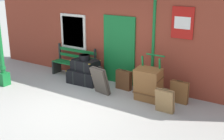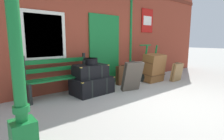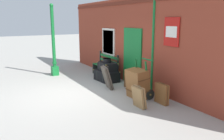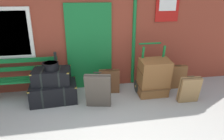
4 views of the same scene
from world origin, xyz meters
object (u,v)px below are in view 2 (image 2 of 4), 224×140
object	(u,v)px
large_brown_trunk	(154,68)
suitcase_olive	(177,72)
lamp_post	(17,57)
suitcase_slate	(159,69)
steamer_trunk_middle	(90,71)
steamer_trunk_base	(92,85)
round_hatbox	(91,61)
suitcase_caramel	(124,75)
porters_trolley	(149,73)
platform_bench	(60,78)
suitcase_cream	(132,76)

from	to	relation	value
large_brown_trunk	suitcase_olive	size ratio (longest dim) A/B	1.47
lamp_post	suitcase_slate	distance (m)	5.35
steamer_trunk_middle	suitcase_slate	distance (m)	3.07
steamer_trunk_base	suitcase_olive	size ratio (longest dim) A/B	1.66
round_hatbox	suitcase_olive	world-z (taller)	round_hatbox
steamer_trunk_middle	round_hatbox	distance (m)	0.26
steamer_trunk_middle	suitcase_caramel	world-z (taller)	steamer_trunk_middle
large_brown_trunk	porters_trolley	bearing A→B (deg)	90.00
lamp_post	round_hatbox	size ratio (longest dim) A/B	8.77
steamer_trunk_base	suitcase_olive	xyz separation A→B (m)	(2.96, -0.61, 0.09)
platform_bench	suitcase_olive	world-z (taller)	platform_bench
porters_trolley	suitcase_slate	bearing A→B (deg)	10.97
suitcase_cream	steamer_trunk_base	bearing A→B (deg)	152.12
lamp_post	porters_trolley	xyz separation A→B (m)	(4.26, 1.51, -0.89)
steamer_trunk_middle	suitcase_caramel	xyz separation A→B (m)	(1.31, 0.16, -0.29)
suitcase_olive	suitcase_caramel	bearing A→B (deg)	153.73
suitcase_olive	lamp_post	bearing A→B (deg)	-169.63
suitcase_caramel	large_brown_trunk	bearing A→B (deg)	-20.97
round_hatbox	porters_trolley	size ratio (longest dim) A/B	0.29
porters_trolley	suitcase_cream	world-z (taller)	porters_trolley
suitcase_caramel	suitcase_olive	distance (m)	1.85
porters_trolley	suitcase_olive	size ratio (longest dim) A/B	1.92
lamp_post	suitcase_slate	size ratio (longest dim) A/B	4.85
steamer_trunk_middle	steamer_trunk_base	bearing A→B (deg)	-77.08
large_brown_trunk	round_hatbox	bearing A→B (deg)	175.22
platform_bench	steamer_trunk_middle	size ratio (longest dim) A/B	1.91
porters_trolley	suitcase_cream	bearing A→B (deg)	-159.32
porters_trolley	large_brown_trunk	xyz separation A→B (m)	(-0.00, -0.17, 0.19)
suitcase_caramel	suitcase_slate	size ratio (longest dim) A/B	0.97
steamer_trunk_middle	suitcase_slate	world-z (taller)	steamer_trunk_middle
steamer_trunk_middle	suitcase_caramel	bearing A→B (deg)	6.76
round_hatbox	suitcase_caramel	world-z (taller)	round_hatbox
platform_bench	suitcase_caramel	xyz separation A→B (m)	(2.00, -0.13, -0.16)
porters_trolley	suitcase_slate	distance (m)	0.77
lamp_post	suitcase_cream	world-z (taller)	lamp_post
steamer_trunk_middle	suitcase_olive	size ratio (longest dim) A/B	1.33
round_hatbox	suitcase_olive	xyz separation A→B (m)	(2.96, -0.63, -0.53)
steamer_trunk_base	suitcase_cream	bearing A→B (deg)	-27.88
suitcase_slate	porters_trolley	bearing A→B (deg)	-169.03
suitcase_caramel	suitcase_slate	distance (m)	1.74
suitcase_caramel	suitcase_cream	xyz separation A→B (m)	(-0.36, -0.71, 0.12)
lamp_post	steamer_trunk_middle	distance (m)	2.57
porters_trolley	steamer_trunk_middle	bearing A→B (deg)	178.78
porters_trolley	suitcase_cream	distance (m)	1.44
porters_trolley	lamp_post	bearing A→B (deg)	-160.42
steamer_trunk_middle	suitcase_olive	world-z (taller)	steamer_trunk_middle
suitcase_olive	round_hatbox	bearing A→B (deg)	167.94
steamer_trunk_middle	large_brown_trunk	size ratio (longest dim) A/B	0.91
lamp_post	suitcase_caramel	distance (m)	3.80
lamp_post	large_brown_trunk	world-z (taller)	lamp_post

